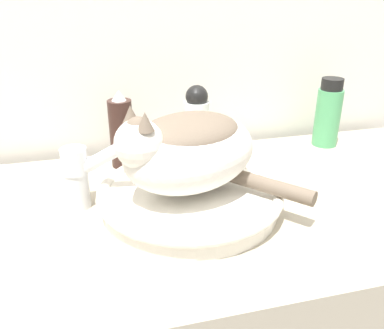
{
  "coord_description": "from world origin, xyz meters",
  "views": [
    {
      "loc": [
        -0.19,
        -0.37,
        1.28
      ],
      "look_at": [
        -0.02,
        0.27,
        0.98
      ],
      "focal_mm": 38.0,
      "sensor_mm": 36.0,
      "label": 1
    }
  ],
  "objects_px": {
    "mouthwash_bottle": "(328,114)",
    "hairspray_can_black": "(121,132)",
    "cat": "(188,148)",
    "faucet": "(81,174)",
    "lotion_bottle_white": "(197,123)"
  },
  "relations": [
    {
      "from": "mouthwash_bottle",
      "to": "hairspray_can_black",
      "type": "xyz_separation_m",
      "value": [
        -0.53,
        0.0,
        -0.0
      ]
    },
    {
      "from": "hairspray_can_black",
      "to": "cat",
      "type": "bearing_deg",
      "value": -67.33
    },
    {
      "from": "cat",
      "to": "mouthwash_bottle",
      "type": "relative_size",
      "value": 1.99
    },
    {
      "from": "faucet",
      "to": "mouthwash_bottle",
      "type": "bearing_deg",
      "value": 31.73
    },
    {
      "from": "faucet",
      "to": "cat",
      "type": "bearing_deg",
      "value": -1.47
    },
    {
      "from": "hairspray_can_black",
      "to": "lotion_bottle_white",
      "type": "height_order",
      "value": "lotion_bottle_white"
    },
    {
      "from": "cat",
      "to": "lotion_bottle_white",
      "type": "bearing_deg",
      "value": -131.21
    },
    {
      "from": "faucet",
      "to": "mouthwash_bottle",
      "type": "distance_m",
      "value": 0.64
    },
    {
      "from": "mouthwash_bottle",
      "to": "lotion_bottle_white",
      "type": "bearing_deg",
      "value": 180.0
    },
    {
      "from": "faucet",
      "to": "lotion_bottle_white",
      "type": "height_order",
      "value": "lotion_bottle_white"
    },
    {
      "from": "cat",
      "to": "lotion_bottle_white",
      "type": "xyz_separation_m",
      "value": [
        0.08,
        0.23,
        -0.04
      ]
    },
    {
      "from": "lotion_bottle_white",
      "to": "hairspray_can_black",
      "type": "bearing_deg",
      "value": -180.0
    },
    {
      "from": "faucet",
      "to": "hairspray_can_black",
      "type": "distance_m",
      "value": 0.2
    },
    {
      "from": "cat",
      "to": "faucet",
      "type": "relative_size",
      "value": 2.52
    },
    {
      "from": "cat",
      "to": "faucet",
      "type": "bearing_deg",
      "value": -39.92
    }
  ]
}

